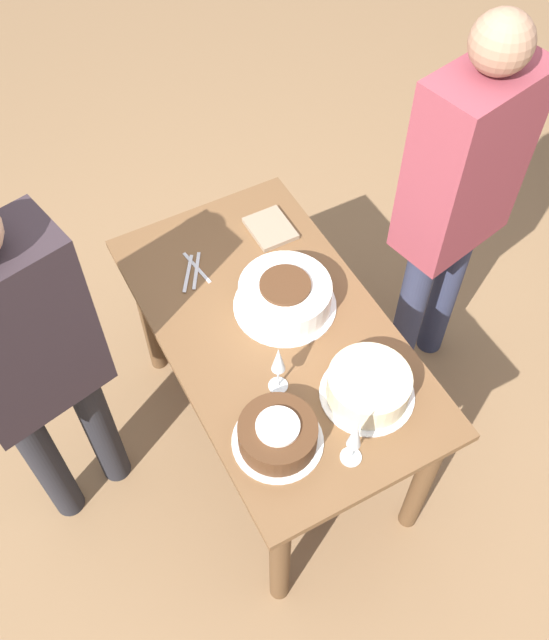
{
  "coord_description": "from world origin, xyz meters",
  "views": [
    {
      "loc": [
        1.21,
        -0.65,
        2.7
      ],
      "look_at": [
        0.0,
        0.0,
        0.82
      ],
      "focal_mm": 40.0,
      "sensor_mm": 36.0,
      "label": 1
    }
  ],
  "objects_px": {
    "cake_center_white": "(285,296)",
    "person_cutting": "(29,357)",
    "wine_glass_far": "(355,436)",
    "wine_glass_near": "(278,362)",
    "cake_back_decorated": "(369,386)",
    "person_watching": "(459,194)",
    "cake_front_chocolate": "(278,434)"
  },
  "relations": [
    {
      "from": "wine_glass_near",
      "to": "wine_glass_far",
      "type": "xyz_separation_m",
      "value": [
        0.32,
        0.07,
        -0.0
      ]
    },
    {
      "from": "wine_glass_near",
      "to": "person_cutting",
      "type": "xyz_separation_m",
      "value": [
        -0.34,
        -0.65,
        0.03
      ]
    },
    {
      "from": "wine_glass_near",
      "to": "person_cutting",
      "type": "relative_size",
      "value": 0.13
    },
    {
      "from": "cake_center_white",
      "to": "person_cutting",
      "type": "height_order",
      "value": "person_cutting"
    },
    {
      "from": "cake_center_white",
      "to": "wine_glass_far",
      "type": "xyz_separation_m",
      "value": [
        0.58,
        -0.1,
        0.08
      ]
    },
    {
      "from": "cake_center_white",
      "to": "cake_front_chocolate",
      "type": "xyz_separation_m",
      "value": [
        0.44,
        -0.26,
        -0.01
      ]
    },
    {
      "from": "cake_back_decorated",
      "to": "person_watching",
      "type": "height_order",
      "value": "person_watching"
    },
    {
      "from": "cake_front_chocolate",
      "to": "wine_glass_far",
      "type": "xyz_separation_m",
      "value": [
        0.15,
        0.16,
        0.09
      ]
    },
    {
      "from": "cake_back_decorated",
      "to": "wine_glass_far",
      "type": "xyz_separation_m",
      "value": [
        0.16,
        -0.16,
        0.09
      ]
    },
    {
      "from": "cake_center_white",
      "to": "wine_glass_near",
      "type": "bearing_deg",
      "value": -32.57
    },
    {
      "from": "cake_back_decorated",
      "to": "wine_glass_near",
      "type": "distance_m",
      "value": 0.29
    },
    {
      "from": "cake_center_white",
      "to": "wine_glass_far",
      "type": "relative_size",
      "value": 1.63
    },
    {
      "from": "wine_glass_near",
      "to": "wine_glass_far",
      "type": "height_order",
      "value": "wine_glass_far"
    },
    {
      "from": "cake_front_chocolate",
      "to": "wine_glass_near",
      "type": "relative_size",
      "value": 1.33
    },
    {
      "from": "cake_back_decorated",
      "to": "wine_glass_near",
      "type": "height_order",
      "value": "wine_glass_near"
    },
    {
      "from": "wine_glass_far",
      "to": "wine_glass_near",
      "type": "bearing_deg",
      "value": -167.13
    },
    {
      "from": "wine_glass_near",
      "to": "wine_glass_far",
      "type": "distance_m",
      "value": 0.32
    },
    {
      "from": "wine_glass_far",
      "to": "person_watching",
      "type": "relative_size",
      "value": 0.13
    },
    {
      "from": "cake_front_chocolate",
      "to": "person_cutting",
      "type": "xyz_separation_m",
      "value": [
        -0.51,
        -0.56,
        0.13
      ]
    },
    {
      "from": "person_cutting",
      "to": "person_watching",
      "type": "height_order",
      "value": "person_watching"
    },
    {
      "from": "cake_front_chocolate",
      "to": "cake_back_decorated",
      "type": "relative_size",
      "value": 0.93
    },
    {
      "from": "person_watching",
      "to": "person_cutting",
      "type": "bearing_deg",
      "value": -15.7
    },
    {
      "from": "wine_glass_far",
      "to": "person_cutting",
      "type": "height_order",
      "value": "person_cutting"
    },
    {
      "from": "cake_back_decorated",
      "to": "person_cutting",
      "type": "bearing_deg",
      "value": -119.71
    },
    {
      "from": "cake_center_white",
      "to": "wine_glass_near",
      "type": "relative_size",
      "value": 1.69
    },
    {
      "from": "cake_center_white",
      "to": "cake_back_decorated",
      "type": "bearing_deg",
      "value": 7.66
    },
    {
      "from": "cake_center_white",
      "to": "cake_front_chocolate",
      "type": "distance_m",
      "value": 0.51
    },
    {
      "from": "person_cutting",
      "to": "person_watching",
      "type": "bearing_deg",
      "value": -16.57
    },
    {
      "from": "cake_center_white",
      "to": "person_cutting",
      "type": "bearing_deg",
      "value": -95.17
    },
    {
      "from": "cake_front_chocolate",
      "to": "cake_center_white",
      "type": "bearing_deg",
      "value": 148.82
    },
    {
      "from": "wine_glass_far",
      "to": "cake_center_white",
      "type": "bearing_deg",
      "value": 170.31
    },
    {
      "from": "cake_center_white",
      "to": "person_watching",
      "type": "relative_size",
      "value": 0.21
    }
  ]
}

